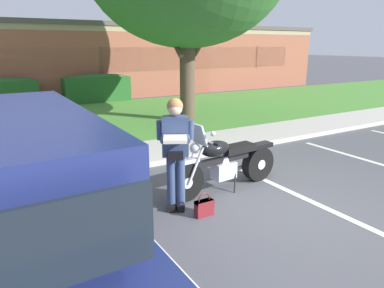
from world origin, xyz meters
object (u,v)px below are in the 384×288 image
object	(u,v)px
hedge_center_left	(97,88)
rider_person	(175,146)
hedge_left	(2,93)
brick_building	(73,58)
motorcycle	(228,162)
handbag	(204,207)

from	to	relation	value
hedge_center_left	rider_person	bearing A→B (deg)	-99.21
hedge_left	hedge_center_left	size ratio (longest dim) A/B	0.93
hedge_center_left	brick_building	xyz separation A→B (m)	(0.41, 6.34, 1.07)
rider_person	hedge_center_left	world-z (taller)	rider_person
motorcycle	hedge_center_left	xyz separation A→B (m)	(0.60, 10.52, 0.16)
motorcycle	brick_building	xyz separation A→B (m)	(1.01, 16.87, 1.24)
rider_person	brick_building	bearing A→B (deg)	82.81
motorcycle	hedge_left	bearing A→B (deg)	106.13
handbag	rider_person	bearing A→B (deg)	124.43
handbag	hedge_left	world-z (taller)	hedge_left
motorcycle	rider_person	xyz separation A→B (m)	(-1.15, -0.27, 0.52)
motorcycle	brick_building	distance (m)	16.94
rider_person	hedge_center_left	bearing A→B (deg)	80.79
hedge_left	brick_building	bearing A→B (deg)	57.45
brick_building	hedge_left	bearing A→B (deg)	-122.55
handbag	hedge_center_left	distance (m)	11.28
brick_building	motorcycle	bearing A→B (deg)	-93.42
hedge_center_left	brick_building	world-z (taller)	brick_building
rider_person	brick_building	size ratio (longest dim) A/B	0.07
hedge_left	brick_building	distance (m)	7.60
hedge_left	brick_building	size ratio (longest dim) A/B	0.10
motorcycle	handbag	size ratio (longest dim) A/B	6.23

